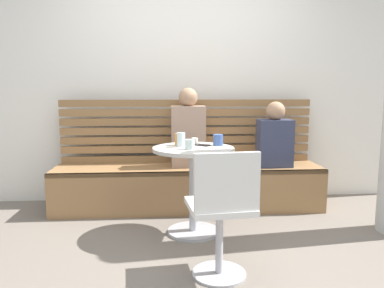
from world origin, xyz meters
TOP-DOWN VIEW (x-y plane):
  - ground at (0.00, 0.00)m, footprint 8.00×8.00m
  - back_wall at (0.00, 1.64)m, footprint 5.20×0.10m
  - booth_bench at (0.00, 1.20)m, footprint 2.70×0.52m
  - booth_backrest at (0.00, 1.44)m, footprint 2.65×0.04m
  - cafe_table at (-0.00, 0.54)m, footprint 0.68×0.68m
  - white_chair at (0.12, -0.28)m, footprint 0.44×0.44m
  - person_adult at (-0.00, 1.23)m, footprint 0.34×0.22m
  - person_child_left at (0.87, 1.16)m, footprint 0.34×0.22m
  - cup_glass_short at (-0.04, 0.44)m, footprint 0.08×0.08m
  - cup_tumbler_orange at (-0.11, 0.66)m, footprint 0.07×0.07m
  - cup_mug_blue at (0.22, 0.63)m, footprint 0.08×0.08m
  - cup_espresso_small at (0.03, 0.72)m, footprint 0.06×0.06m
  - cup_glass_tall at (-0.10, 0.57)m, footprint 0.07×0.07m
  - phone_on_table at (0.08, 0.64)m, footprint 0.15×0.14m

SIDE VIEW (x-z plane):
  - ground at x=0.00m, z-range 0.00..0.00m
  - booth_bench at x=0.00m, z-range 0.00..0.44m
  - white_chair at x=0.12m, z-range 0.04..0.89m
  - cafe_table at x=0.00m, z-range 0.15..0.89m
  - person_child_left at x=0.87m, z-range 0.40..1.06m
  - phone_on_table at x=0.08m, z-range 0.74..0.75m
  - cup_espresso_small at x=0.03m, z-range 0.74..0.79m
  - booth_backrest at x=0.00m, z-range 0.44..1.11m
  - cup_glass_short at x=-0.04m, z-range 0.74..0.82m
  - cup_mug_blue at x=0.22m, z-range 0.74..0.83m
  - cup_tumbler_orange at x=-0.11m, z-range 0.74..0.84m
  - person_adult at x=0.00m, z-range 0.40..1.19m
  - cup_glass_tall at x=-0.10m, z-range 0.74..0.86m
  - back_wall at x=0.00m, z-range 0.00..2.90m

